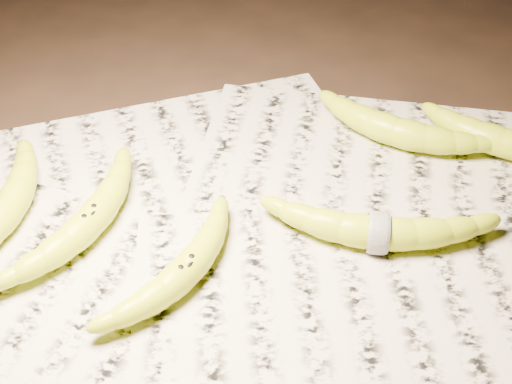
# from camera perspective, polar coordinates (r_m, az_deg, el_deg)

# --- Properties ---
(ground) EXTENTS (3.00, 3.00, 0.00)m
(ground) POSITION_cam_1_polar(r_m,az_deg,el_deg) (0.78, 1.72, -4.53)
(ground) COLOR black
(ground) RESTS_ON ground
(newspaper_patch) EXTENTS (0.90, 0.70, 0.01)m
(newspaper_patch) POSITION_cam_1_polar(r_m,az_deg,el_deg) (0.76, 0.03, -5.69)
(newspaper_patch) COLOR beige
(newspaper_patch) RESTS_ON ground
(banana_left_a) EXTENTS (0.14, 0.22, 0.04)m
(banana_left_a) POSITION_cam_1_polar(r_m,az_deg,el_deg) (0.80, -13.20, -2.13)
(banana_left_a) COLOR #BFE11C
(banana_left_a) RESTS_ON newspaper_patch
(banana_left_b) EXTENTS (0.09, 0.20, 0.04)m
(banana_left_b) POSITION_cam_1_polar(r_m,az_deg,el_deg) (0.84, -19.18, -0.97)
(banana_left_b) COLOR #BFE11C
(banana_left_b) RESTS_ON newspaper_patch
(banana_center) EXTENTS (0.14, 0.19, 0.03)m
(banana_center) POSITION_cam_1_polar(r_m,az_deg,el_deg) (0.73, -5.69, -6.15)
(banana_center) COLOR #BFE11C
(banana_center) RESTS_ON newspaper_patch
(banana_taped) EXTENTS (0.23, 0.08, 0.04)m
(banana_taped) POSITION_cam_1_polar(r_m,az_deg,el_deg) (0.77, 9.75, -3.05)
(banana_taped) COLOR #BFE11C
(banana_taped) RESTS_ON newspaper_patch
(banana_upper_a) EXTENTS (0.21, 0.14, 0.04)m
(banana_upper_a) POSITION_cam_1_polar(r_m,az_deg,el_deg) (0.92, 11.23, 4.95)
(banana_upper_a) COLOR #BFE11C
(banana_upper_a) RESTS_ON newspaper_patch
(banana_upper_b) EXTENTS (0.20, 0.13, 0.04)m
(banana_upper_b) POSITION_cam_1_polar(r_m,az_deg,el_deg) (0.93, 19.20, 3.96)
(banana_upper_b) COLOR #BFE11C
(banana_upper_b) RESTS_ON newspaper_patch
(measuring_tape) EXTENTS (0.01, 0.05, 0.05)m
(measuring_tape) POSITION_cam_1_polar(r_m,az_deg,el_deg) (0.77, 9.75, -3.05)
(measuring_tape) COLOR white
(measuring_tape) RESTS_ON newspaper_patch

